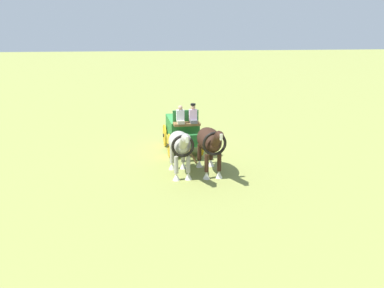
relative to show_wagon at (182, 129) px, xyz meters
name	(u,v)px	position (x,y,z in m)	size (l,w,h in m)	color
ground_plane	(182,150)	(-0.17, -0.01, -1.18)	(220.00, 220.00, 0.00)	olive
show_wagon	(182,129)	(0.00, 0.00, 0.00)	(5.41, 1.84, 2.75)	#236B2D
draft_horse_near	(210,142)	(3.36, 0.75, 0.26)	(3.20, 1.07, 2.32)	#331E14
draft_horse_off	(180,145)	(3.41, -0.55, 0.20)	(3.00, 1.00, 2.26)	#9E998E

